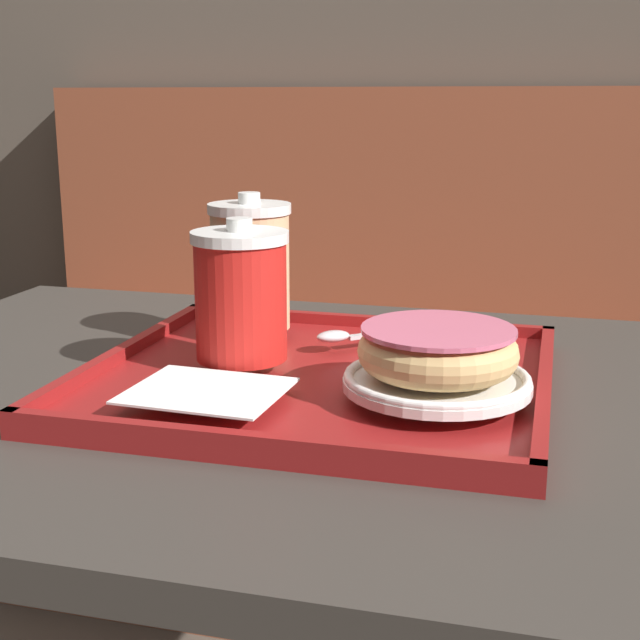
{
  "coord_description": "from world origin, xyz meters",
  "views": [
    {
      "loc": [
        0.23,
        -0.75,
        0.98
      ],
      "look_at": [
        0.02,
        0.01,
        0.78
      ],
      "focal_mm": 50.0,
      "sensor_mm": 36.0,
      "label": 1
    }
  ],
  "objects_px": {
    "donut_chocolate_glazed": "(438,350)",
    "spoon": "(358,334)",
    "coffee_cup_front": "(240,295)",
    "coffee_cup_rear": "(250,265)"
  },
  "relations": [
    {
      "from": "coffee_cup_rear",
      "to": "spoon",
      "type": "xyz_separation_m",
      "value": [
        0.12,
        -0.02,
        -0.06
      ]
    },
    {
      "from": "spoon",
      "to": "donut_chocolate_glazed",
      "type": "bearing_deg",
      "value": 85.2
    },
    {
      "from": "coffee_cup_rear",
      "to": "spoon",
      "type": "relative_size",
      "value": 1.02
    },
    {
      "from": "coffee_cup_front",
      "to": "donut_chocolate_glazed",
      "type": "bearing_deg",
      "value": -12.13
    },
    {
      "from": "donut_chocolate_glazed",
      "to": "spoon",
      "type": "height_order",
      "value": "donut_chocolate_glazed"
    },
    {
      "from": "coffee_cup_rear",
      "to": "donut_chocolate_glazed",
      "type": "xyz_separation_m",
      "value": [
        0.22,
        -0.16,
        -0.03
      ]
    },
    {
      "from": "coffee_cup_rear",
      "to": "spoon",
      "type": "height_order",
      "value": "coffee_cup_rear"
    },
    {
      "from": "coffee_cup_front",
      "to": "spoon",
      "type": "distance_m",
      "value": 0.14
    },
    {
      "from": "coffee_cup_rear",
      "to": "donut_chocolate_glazed",
      "type": "bearing_deg",
      "value": -35.49
    },
    {
      "from": "coffee_cup_rear",
      "to": "donut_chocolate_glazed",
      "type": "height_order",
      "value": "coffee_cup_rear"
    }
  ]
}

